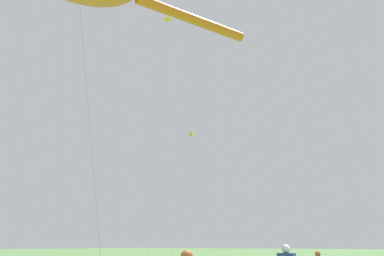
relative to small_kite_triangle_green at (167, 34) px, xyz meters
name	(u,v)px	position (x,y,z in m)	size (l,w,h in m)	color
small_kite_triangle_green	(167,34)	(0.00, 0.00, 0.00)	(1.81, 2.99, 17.41)	yellow
small_kite_stunt_black	(191,134)	(8.82, 4.41, -4.72)	(4.77, 1.79, 11.87)	yellow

